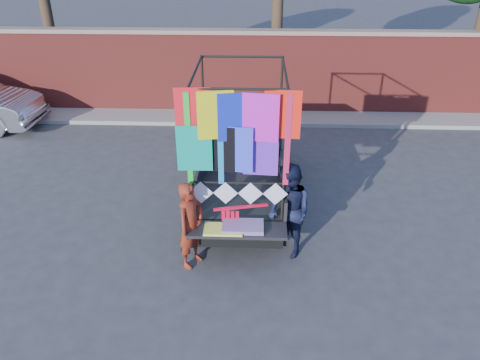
{
  "coord_description": "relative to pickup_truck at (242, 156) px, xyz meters",
  "views": [
    {
      "loc": [
        0.37,
        -7.5,
        5.42
      ],
      "look_at": [
        0.11,
        -0.17,
        1.38
      ],
      "focal_mm": 35.0,
      "sensor_mm": 36.0,
      "label": 1
    }
  ],
  "objects": [
    {
      "name": "ground",
      "position": [
        -0.08,
        -1.98,
        -0.81
      ],
      "size": [
        90.0,
        90.0,
        0.0
      ],
      "primitive_type": "plane",
      "color": "#38383A",
      "rests_on": "ground"
    },
    {
      "name": "curb",
      "position": [
        -0.08,
        4.32,
        -0.75
      ],
      "size": [
        30.0,
        1.2,
        0.12
      ],
      "primitive_type": "cube",
      "color": "gray",
      "rests_on": "ground"
    },
    {
      "name": "brick_wall",
      "position": [
        -0.08,
        5.02,
        0.52
      ],
      "size": [
        30.0,
        0.45,
        2.61
      ],
      "color": "#9A342C",
      "rests_on": "ground"
    },
    {
      "name": "pickup_truck",
      "position": [
        0.0,
        0.0,
        0.0
      ],
      "size": [
        2.02,
        5.07,
        3.19
      ],
      "color": "black",
      "rests_on": "ground"
    },
    {
      "name": "streamer_bundle",
      "position": [
        -0.05,
        -2.61,
        0.09
      ],
      "size": [
        0.95,
        0.25,
        0.66
      ],
      "color": "red",
      "rests_on": "ground"
    },
    {
      "name": "man",
      "position": [
        0.91,
        -2.41,
        0.09
      ],
      "size": [
        1.05,
        1.11,
        1.8
      ],
      "primitive_type": "imported",
      "rotation": [
        0.0,
        0.0,
        -0.99
      ],
      "color": "#151934",
      "rests_on": "ground"
    },
    {
      "name": "woman",
      "position": [
        -0.81,
        -2.78,
        0.01
      ],
      "size": [
        0.63,
        0.71,
        1.63
      ],
      "primitive_type": "imported",
      "rotation": [
        0.0,
        0.0,
        1.06
      ],
      "color": "maroon",
      "rests_on": "ground"
    }
  ]
}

